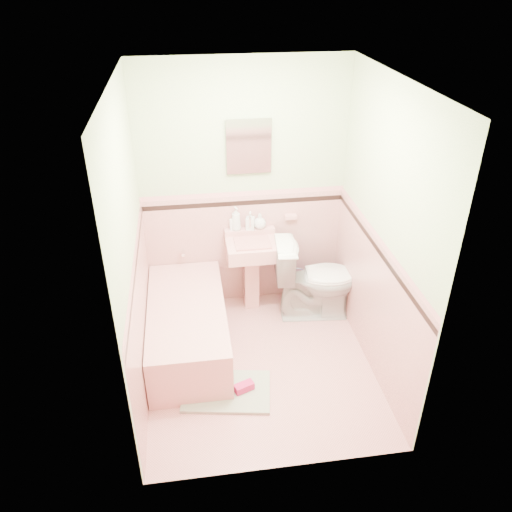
{
  "coord_description": "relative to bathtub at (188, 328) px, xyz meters",
  "views": [
    {
      "loc": [
        -0.54,
        -3.46,
        3.21
      ],
      "look_at": [
        0.0,
        0.25,
        1.0
      ],
      "focal_mm": 35.71,
      "sensor_mm": 36.0,
      "label": 1
    }
  ],
  "objects": [
    {
      "name": "wainscot_front",
      "position": [
        0.63,
        -1.42,
        0.38
      ],
      "size": [
        2.0,
        0.0,
        2.0
      ],
      "primitive_type": "plane",
      "rotation": [
        -1.57,
        0.0,
        0.0
      ],
      "color": "pink",
      "rests_on": "ground"
    },
    {
      "name": "wall_left",
      "position": [
        -0.37,
        -0.33,
        1.02
      ],
      "size": [
        0.0,
        2.5,
        2.5
      ],
      "primitive_type": "plane",
      "rotation": [
        1.57,
        0.0,
        1.57
      ],
      "color": "#F5E6C8",
      "rests_on": "ground"
    },
    {
      "name": "soap_bottle_left",
      "position": [
        0.54,
        0.71,
        0.75
      ],
      "size": [
        0.11,
        0.11,
        0.25
      ],
      "primitive_type": "imported",
      "rotation": [
        0.0,
        0.0,
        0.23
      ],
      "color": "#B2B2B2",
      "rests_on": "sink"
    },
    {
      "name": "accent_right",
      "position": [
        1.61,
        -0.33,
        0.89
      ],
      "size": [
        0.0,
        2.2,
        2.2
      ],
      "primitive_type": "plane",
      "rotation": [
        1.57,
        0.0,
        -1.57
      ],
      "color": "black",
      "rests_on": "ground"
    },
    {
      "name": "bath_mat",
      "position": [
        0.3,
        -0.64,
        -0.21
      ],
      "size": [
        0.8,
        0.6,
        0.03
      ],
      "primitive_type": "cube",
      "rotation": [
        0.0,
        0.0,
        -0.17
      ],
      "color": "#96A388",
      "rests_on": "floor"
    },
    {
      "name": "soap_dish",
      "position": [
        1.1,
        0.73,
        0.72
      ],
      "size": [
        0.12,
        0.07,
        0.04
      ],
      "primitive_type": "cube",
      "color": "#D9908D",
      "rests_on": "wall_back"
    },
    {
      "name": "accent_left",
      "position": [
        -0.35,
        -0.33,
        0.89
      ],
      "size": [
        0.0,
        2.2,
        2.2
      ],
      "primitive_type": "plane",
      "rotation": [
        1.57,
        0.0,
        1.57
      ],
      "color": "black",
      "rests_on": "ground"
    },
    {
      "name": "bucket",
      "position": [
        1.16,
        0.65,
        -0.1
      ],
      "size": [
        0.3,
        0.3,
        0.25
      ],
      "primitive_type": null,
      "rotation": [
        0.0,
        0.0,
        0.21
      ],
      "color": "#0B22B0",
      "rests_on": "floor"
    },
    {
      "name": "soap_bottle_right",
      "position": [
        0.78,
        0.71,
        0.71
      ],
      "size": [
        0.14,
        0.14,
        0.16
      ],
      "primitive_type": "imported",
      "rotation": [
        0.0,
        0.0,
        -0.14
      ],
      "color": "#B2B2B2",
      "rests_on": "sink"
    },
    {
      "name": "floor",
      "position": [
        0.63,
        -0.33,
        -0.23
      ],
      "size": [
        2.2,
        2.2,
        0.0
      ],
      "primitive_type": "plane",
      "color": "pink",
      "rests_on": "ground"
    },
    {
      "name": "tub_faucet",
      "position": [
        0.0,
        0.72,
        0.41
      ],
      "size": [
        0.04,
        0.12,
        0.04
      ],
      "primitive_type": "cylinder",
      "rotation": [
        1.57,
        0.0,
        0.0
      ],
      "color": "silver",
      "rests_on": "wall_back"
    },
    {
      "name": "cap_right",
      "position": [
        1.61,
        -0.33,
        1.0
      ],
      "size": [
        0.0,
        2.2,
        2.2
      ],
      "primitive_type": "plane",
      "rotation": [
        1.57,
        0.0,
        -1.57
      ],
      "color": "pink",
      "rests_on": "ground"
    },
    {
      "name": "soap_bottle_mid",
      "position": [
        0.69,
        0.71,
        0.72
      ],
      "size": [
        0.1,
        0.1,
        0.19
      ],
      "primitive_type": "imported",
      "rotation": [
        0.0,
        0.0,
        -0.27
      ],
      "color": "#B2B2B2",
      "rests_on": "sink"
    },
    {
      "name": "accent_front",
      "position": [
        0.63,
        -1.41,
        0.9
      ],
      "size": [
        2.0,
        0.0,
        2.0
      ],
      "primitive_type": "plane",
      "rotation": [
        -1.57,
        0.0,
        0.0
      ],
      "color": "black",
      "rests_on": "ground"
    },
    {
      "name": "tube",
      "position": [
        0.5,
        0.71,
        0.69
      ],
      "size": [
        0.04,
        0.04,
        0.12
      ],
      "primitive_type": "cylinder",
      "rotation": [
        0.0,
        0.0,
        0.07
      ],
      "color": "white",
      "rests_on": "sink"
    },
    {
      "name": "wainscot_back",
      "position": [
        0.63,
        0.76,
        0.38
      ],
      "size": [
        2.0,
        0.0,
        2.0
      ],
      "primitive_type": "plane",
      "rotation": [
        1.57,
        0.0,
        0.0
      ],
      "color": "pink",
      "rests_on": "ground"
    },
    {
      "name": "wall_front",
      "position": [
        0.63,
        -1.43,
        1.02
      ],
      "size": [
        2.5,
        0.0,
        2.5
      ],
      "primitive_type": "plane",
      "rotation": [
        -1.57,
        0.0,
        0.0
      ],
      "color": "#F5E6C8",
      "rests_on": "ground"
    },
    {
      "name": "accent_back",
      "position": [
        0.63,
        0.75,
        0.9
      ],
      "size": [
        2.0,
        0.0,
        2.0
      ],
      "primitive_type": "plane",
      "rotation": [
        1.57,
        0.0,
        0.0
      ],
      "color": "black",
      "rests_on": "ground"
    },
    {
      "name": "cap_back",
      "position": [
        0.63,
        0.75,
        0.99
      ],
      "size": [
        2.0,
        0.0,
        2.0
      ],
      "primitive_type": "plane",
      "rotation": [
        1.57,
        0.0,
        0.0
      ],
      "color": "pink",
      "rests_on": "ground"
    },
    {
      "name": "shoe",
      "position": [
        0.44,
        -0.66,
        -0.16
      ],
      "size": [
        0.18,
        0.13,
        0.07
      ],
      "primitive_type": "cube",
      "rotation": [
        0.0,
        0.0,
        0.38
      ],
      "color": "#BF1E59",
      "rests_on": "bath_mat"
    },
    {
      "name": "medicine_cabinet",
      "position": [
        0.68,
        0.74,
        1.47
      ],
      "size": [
        0.36,
        0.04,
        0.46
      ],
      "primitive_type": "cube",
      "color": "white",
      "rests_on": "wall_back"
    },
    {
      "name": "cap_left",
      "position": [
        -0.35,
        -0.33,
        1.0
      ],
      "size": [
        0.0,
        2.2,
        2.2
      ],
      "primitive_type": "plane",
      "rotation": [
        1.57,
        0.0,
        1.57
      ],
      "color": "pink",
      "rests_on": "ground"
    },
    {
      "name": "bathtub",
      "position": [
        0.0,
        0.0,
        0.0
      ],
      "size": [
        0.7,
        1.5,
        0.45
      ],
      "primitive_type": "cube",
      "color": "#D9908D",
      "rests_on": "floor"
    },
    {
      "name": "sink",
      "position": [
        0.68,
        0.53,
        0.17
      ],
      "size": [
        0.51,
        0.48,
        0.8
      ],
      "primitive_type": null,
      "color": "#D9908D",
      "rests_on": "floor"
    },
    {
      "name": "ceiling",
      "position": [
        0.63,
        -0.33,
        2.27
      ],
      "size": [
        2.2,
        2.2,
        0.0
      ],
      "primitive_type": "plane",
      "rotation": [
        3.14,
        0.0,
        0.0
      ],
      "color": "white",
      "rests_on": "ground"
    },
    {
      "name": "wall_back",
      "position": [
        0.63,
        0.77,
        1.02
      ],
      "size": [
        2.5,
        0.0,
        2.5
      ],
      "primitive_type": "plane",
      "rotation": [
        1.57,
        0.0,
        0.0
      ],
      "color": "#F5E6C8",
      "rests_on": "ground"
    },
    {
      "name": "sink_faucet",
      "position": [
        0.68,
        0.67,
        0.72
      ],
      "size": [
        0.02,
        0.02,
        0.1
      ],
      "primitive_type": "cylinder",
      "color": "silver",
      "rests_on": "sink"
    },
    {
      "name": "wainscot_right",
      "position": [
        1.62,
        -0.33,
        0.38
      ],
      "size": [
        0.0,
        2.2,
        2.2
      ],
      "primitive_type": "plane",
      "rotation": [
        1.57,
        0.0,
        -1.57
      ],
      "color": "pink",
      "rests_on": "ground"
    },
    {
      "name": "wall_right",
      "position": [
        1.63,
        -0.33,
        1.02
      ],
      "size": [
        0.0,
        2.5,
        2.5
      ],
      "primitive_type": "plane",
      "rotation": [
        1.57,
        0.0,
        -1.57
      ],
      "color": "#F5E6C8",
      "rests_on": "ground"
    },
    {
      "name": "cap_front",
      "position": [
        0.63,
        -1.41,
        0.99
      ],
      "size": [
        2.0,
        0.0,
        2.0
      ],
      "primitive_type": "plane",
      "rotation": [
        -1.57,
        0.0,
        0.0
      ],
      "color": "pink",
      "rests_on": "ground"
    },
    {
      "name": "wainscot_left",
      "position": [
        -0.36,
        -0.33,
        0.38
      ],
      "size": [
        0.0,
        2.2,
        2.2
      ],
      "primitive_type": "plane",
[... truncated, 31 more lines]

